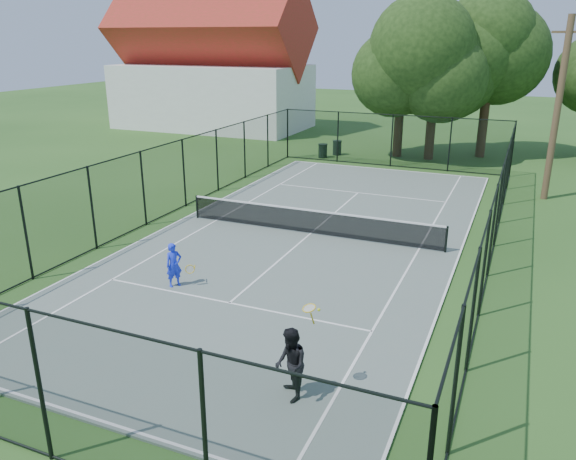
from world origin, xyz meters
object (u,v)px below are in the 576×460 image
at_px(tennis_net, 311,221).
at_px(trash_bin_left, 323,151).
at_px(player_black, 291,364).
at_px(utility_pole, 557,110).
at_px(trash_bin_right, 337,148).
at_px(player_blue, 174,265).

relative_size(tennis_net, trash_bin_left, 11.74).
bearing_deg(player_black, trash_bin_left, 108.18).
bearing_deg(utility_pole, trash_bin_right, 153.82).
bearing_deg(utility_pole, tennis_net, -132.34).
height_order(tennis_net, player_black, player_black).
distance_m(trash_bin_left, player_black, 24.78).
relative_size(trash_bin_left, trash_bin_right, 0.93).
bearing_deg(player_blue, player_black, -35.05).
distance_m(utility_pole, player_blue, 18.49).
bearing_deg(utility_pole, player_blue, -124.36).
bearing_deg(trash_bin_right, trash_bin_left, -115.41).
bearing_deg(player_black, tennis_net, 108.57).
height_order(utility_pole, player_blue, utility_pole).
distance_m(trash_bin_right, player_blue, 21.04).
relative_size(trash_bin_left, utility_pole, 0.11).
distance_m(tennis_net, utility_pole, 12.67).
xyz_separation_m(player_blue, player_black, (5.33, -3.74, 0.12)).
xyz_separation_m(utility_pole, player_black, (-4.93, -18.75, -3.24)).
relative_size(trash_bin_right, player_black, 0.46).
relative_size(tennis_net, utility_pole, 1.25).
distance_m(trash_bin_right, utility_pole, 13.97).
xyz_separation_m(utility_pole, player_blue, (-10.26, -15.00, -3.36)).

